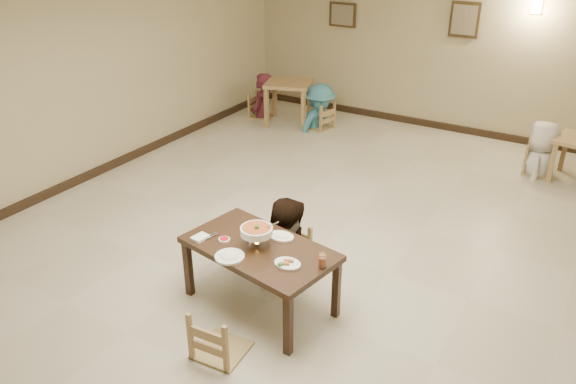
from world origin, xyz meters
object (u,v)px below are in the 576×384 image
Objects in this scene: curry_warmer at (257,231)px; bg_chair_ll at (262,95)px; drink_glass at (322,261)px; chair_far at (286,231)px; bg_diner_b at (320,84)px; bg_chair_rl at (543,146)px; bg_chair_lr at (320,104)px; bg_diner_a at (261,73)px; bg_diner_c at (548,122)px; main_diner at (284,199)px; chair_near at (219,310)px; main_table at (260,253)px; bg_table_left at (289,89)px.

bg_chair_ll is (-3.26, 5.01, -0.41)m from curry_warmer.
curry_warmer is 2.52× the size of drink_glass.
chair_far is 1.02× the size of bg_chair_ll.
bg_diner_b is (-1.99, 5.03, -0.02)m from curry_warmer.
bg_chair_lr is at bearing 84.29° from bg_chair_rl.
bg_diner_c is (5.15, -0.05, -0.04)m from bg_diner_a.
bg_diner_a is at bearing 98.42° from bg_diner_b.
bg_diner_b is (-3.88, 0.07, 0.38)m from bg_chair_rl.
curry_warmer is at bearing 83.60° from main_diner.
bg_chair_lr reaches higher than chair_near.
bg_chair_ll is (-3.29, 5.00, -0.16)m from main_table.
curry_warmer reaches higher than drink_glass.
bg_diner_a is (-3.29, 5.00, 0.26)m from main_table.
bg_table_left is at bearing 117.86° from curry_warmer.
main_diner is 1.96× the size of bg_chair_rl.
main_diner is at bearing -152.30° from bg_chair_ll.
drink_glass is (0.81, -0.66, -0.14)m from main_diner.
chair_near is at bearing -129.20° from drink_glass.
bg_diner_b is at bearing -81.10° from main_diner.
chair_near is (0.21, -1.48, 0.00)m from chair_far.
chair_far is 1.02× the size of bg_chair_rl.
bg_table_left is 0.62× the size of bg_diner_b.
bg_table_left is at bearing -101.50° from bg_chair_ll.
bg_chair_rl is (1.89, 4.96, -0.41)m from curry_warmer.
curry_warmer reaches higher than chair_far.
bg_diner_a reaches higher than bg_chair_ll.
bg_diner_a is at bearing 137.39° from chair_far.
bg_diner_b is at bearing 118.33° from drink_glass.
main_diner is 5.38m from bg_diner_a.
bg_chair_lr is at bearing 83.09° from bg_diner_a.
bg_chair_ll is at bearing 128.49° from drink_glass.
bg_chair_rl is at bearing 75.79° from chair_far.
bg_diner_a is at bearing -64.20° from chair_near.
chair_near is at bearing -74.22° from main_table.
bg_diner_b reaches higher than bg_diner_c.
bg_chair_rl is at bearing -14.10° from bg_diner_c.
bg_diner_b reaches higher than bg_chair_ll.
drink_glass is 0.15× the size of bg_chair_rl.
bg_diner_c reaches higher than curry_warmer.
bg_diner_b is at bearing 5.52° from bg_table_left.
chair_near is at bearing -64.54° from bg_table_left.
curry_warmer is 0.21× the size of bg_diner_b.
main_diner is at bearing -86.59° from chair_near.
bg_table_left is 4.52m from bg_chair_rl.
curry_warmer is 5.98m from bg_diner_a.
bg_chair_lr is (-1.99, 5.03, -0.39)m from curry_warmer.
bg_diner_b is at bearing -97.18° from bg_chair_ll.
bg_chair_ll reaches higher than bg_table_left.
main_table is 11.46× the size of drink_glass.
curry_warmer is 5.63m from bg_table_left.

